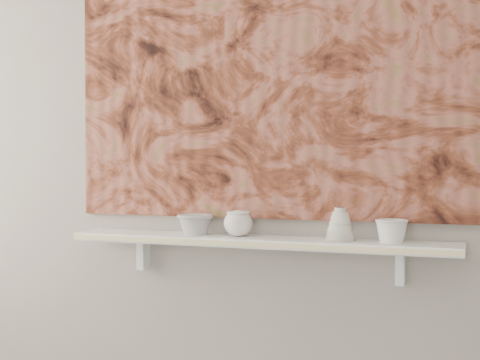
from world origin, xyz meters
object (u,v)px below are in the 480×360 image
at_px(painting, 265,68).
at_px(bowl_grey, 195,224).
at_px(bell_vessel, 340,224).
at_px(shelf, 258,241).
at_px(bowl_white, 392,231).
at_px(cup_cream, 238,223).

xyz_separation_m(painting, bowl_grey, (-0.24, -0.08, -0.57)).
xyz_separation_m(bowl_grey, bell_vessel, (0.54, 0.00, 0.02)).
distance_m(shelf, bowl_white, 0.47).
bearing_deg(bowl_white, shelf, 180.00).
bearing_deg(painting, cup_cream, -132.28).
height_order(bowl_grey, bowl_white, same).
height_order(painting, bowl_white, painting).
distance_m(shelf, bowl_grey, 0.25).
distance_m(shelf, painting, 0.63).
bearing_deg(bowl_grey, painting, 18.44).
relative_size(bowl_grey, cup_cream, 1.29).
bearing_deg(bowl_white, bowl_grey, 180.00).
xyz_separation_m(bowl_grey, bowl_white, (0.71, 0.00, 0.00)).
distance_m(painting, bowl_white, 0.74).
distance_m(painting, cup_cream, 0.57).
bearing_deg(bowl_white, cup_cream, 180.00).
relative_size(painting, bowl_white, 13.94).
xyz_separation_m(shelf, bowl_white, (0.47, 0.00, 0.05)).
distance_m(bell_vessel, bowl_white, 0.17).
bearing_deg(painting, bowl_grey, -161.56).
height_order(shelf, painting, painting).
xyz_separation_m(painting, bell_vessel, (0.30, -0.08, -0.55)).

